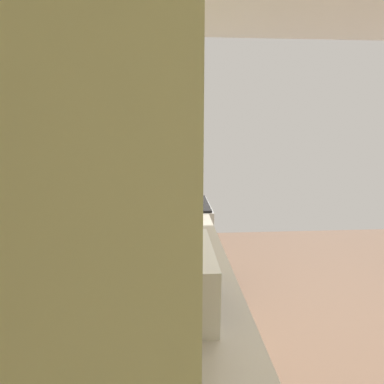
{
  "coord_description": "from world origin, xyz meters",
  "views": [
    {
      "loc": [
        -1.59,
        1.27,
        1.65
      ],
      "look_at": [
        -0.11,
        1.17,
        1.33
      ],
      "focal_mm": 28.58,
      "sensor_mm": 36.0,
      "label": 1
    }
  ],
  "objects_px": {
    "oven_range": "(176,246)",
    "kettle": "(179,215)",
    "microwave": "(169,277)",
    "bowl": "(181,247)"
  },
  "relations": [
    {
      "from": "microwave",
      "to": "kettle",
      "type": "bearing_deg",
      "value": -3.47
    },
    {
      "from": "oven_range",
      "to": "microwave",
      "type": "bearing_deg",
      "value": 178.36
    },
    {
      "from": "oven_range",
      "to": "bowl",
      "type": "xyz_separation_m",
      "value": [
        -1.17,
        -0.02,
        0.47
      ]
    },
    {
      "from": "oven_range",
      "to": "kettle",
      "type": "bearing_deg",
      "value": -178.68
    },
    {
      "from": "kettle",
      "to": "bowl",
      "type": "bearing_deg",
      "value": 180.0
    },
    {
      "from": "oven_range",
      "to": "bowl",
      "type": "height_order",
      "value": "oven_range"
    },
    {
      "from": "oven_range",
      "to": "kettle",
      "type": "xyz_separation_m",
      "value": [
        -0.65,
        -0.02,
        0.52
      ]
    },
    {
      "from": "oven_range",
      "to": "kettle",
      "type": "distance_m",
      "value": 0.83
    },
    {
      "from": "oven_range",
      "to": "kettle",
      "type": "height_order",
      "value": "kettle"
    },
    {
      "from": "microwave",
      "to": "bowl",
      "type": "relative_size",
      "value": 3.06
    }
  ]
}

